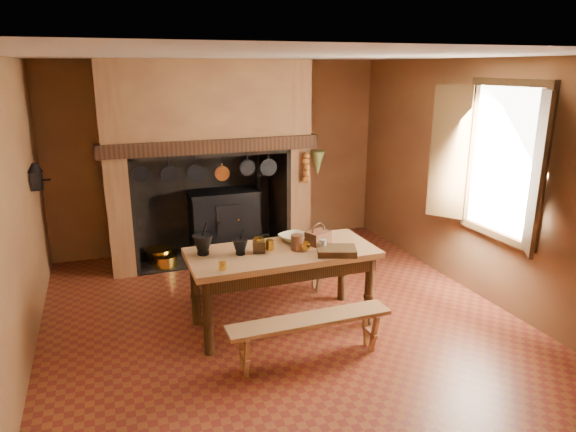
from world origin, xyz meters
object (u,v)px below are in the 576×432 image
object	(u,v)px
work_table	(282,262)
coffee_grinder	(259,245)
iron_range	(225,220)
wicker_basket	(318,237)
bench_front	(310,329)
mixing_bowl	(294,238)

from	to	relation	value
work_table	coffee_grinder	distance (m)	0.32
iron_range	wicker_basket	xyz separation A→B (m)	(0.47, -2.44, 0.44)
coffee_grinder	bench_front	bearing A→B (deg)	-59.47
bench_front	mixing_bowl	world-z (taller)	mixing_bowl
iron_range	wicker_basket	size ratio (longest dim) A/B	5.35
work_table	iron_range	bearing A→B (deg)	90.58
work_table	bench_front	xyz separation A→B (m)	(-0.00, -0.77, -0.38)
iron_range	bench_front	world-z (taller)	iron_range
coffee_grinder	mixing_bowl	size ratio (longest dim) A/B	0.62
work_table	wicker_basket	world-z (taller)	wicker_basket
bench_front	coffee_grinder	xyz separation A→B (m)	(-0.24, 0.81, 0.59)
iron_range	work_table	size ratio (longest dim) A/B	0.81
iron_range	coffee_grinder	size ratio (longest dim) A/B	8.21
bench_front	wicker_basket	size ratio (longest dim) A/B	5.29
wicker_basket	mixing_bowl	bearing A→B (deg)	118.74
mixing_bowl	bench_front	bearing A→B (deg)	-102.72
bench_front	coffee_grinder	distance (m)	1.03
mixing_bowl	wicker_basket	world-z (taller)	wicker_basket
iron_range	bench_front	bearing A→B (deg)	-89.56
bench_front	iron_range	bearing A→B (deg)	90.44
iron_range	coffee_grinder	bearing A→B (deg)	-94.98
work_table	mixing_bowl	distance (m)	0.37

